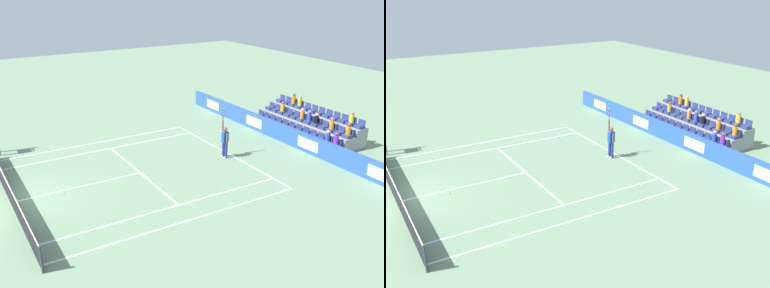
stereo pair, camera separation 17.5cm
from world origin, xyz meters
TOP-DOWN VIEW (x-y plane):
  - ground_plane at (0.00, 0.00)m, footprint 80.00×80.00m
  - line_baseline at (0.00, -11.89)m, footprint 10.97×0.10m
  - line_service at (0.00, -6.40)m, footprint 8.23×0.10m
  - line_centre_service at (0.00, -3.20)m, footprint 0.10×6.40m
  - line_singles_sideline_left at (4.12, -5.95)m, footprint 0.10×11.89m
  - line_singles_sideline_right at (-4.12, -5.95)m, footprint 0.10×11.89m
  - line_doubles_sideline_left at (5.49, -5.95)m, footprint 0.10×11.89m
  - line_doubles_sideline_right at (-5.49, -5.95)m, footprint 0.10×11.89m
  - line_centre_mark at (0.00, -11.79)m, footprint 0.10×0.20m
  - sponsor_barrier at (0.00, -15.95)m, footprint 19.74×0.22m
  - tennis_net at (0.00, 0.00)m, footprint 11.97×0.10m
  - tennis_player at (-0.50, -11.41)m, footprint 0.53×0.38m
  - stadium_stand at (-0.02, -18.27)m, footprint 7.44×2.85m
  - loose_tennis_ball at (-0.38, -2.29)m, footprint 0.07×0.07m

SIDE VIEW (x-z plane):
  - ground_plane at x=0.00m, z-range 0.00..0.00m
  - line_baseline at x=0.00m, z-range 0.00..0.01m
  - line_service at x=0.00m, z-range 0.00..0.01m
  - line_centre_service at x=0.00m, z-range 0.00..0.01m
  - line_singles_sideline_left at x=4.12m, z-range 0.00..0.01m
  - line_singles_sideline_right at x=-4.12m, z-range 0.00..0.01m
  - line_doubles_sideline_left at x=5.49m, z-range 0.00..0.01m
  - line_doubles_sideline_right at x=-5.49m, z-range 0.00..0.01m
  - line_centre_mark at x=0.00m, z-range 0.00..0.01m
  - loose_tennis_ball at x=-0.38m, z-range 0.00..0.07m
  - tennis_net at x=0.00m, z-range -0.04..1.03m
  - sponsor_barrier at x=0.00m, z-range 0.00..1.10m
  - stadium_stand at x=-0.02m, z-range -0.52..1.63m
  - tennis_player at x=-0.50m, z-range -0.43..2.42m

